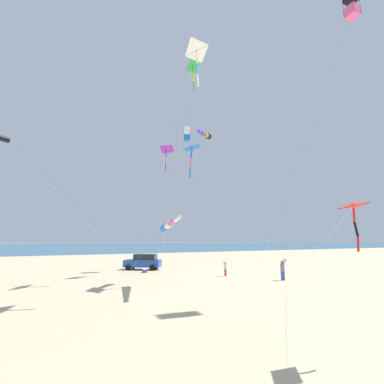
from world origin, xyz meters
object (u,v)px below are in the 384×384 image
object	(u,v)px
person_child_green_jacket	(225,267)
kite_delta_checkered_midright	(166,150)
kite_box_black_fish_shape	(351,5)
kite_delta_white_trailing	(352,207)
kite_delta_small_distant	(192,148)
person_adult_flyer	(283,269)
kite_windsock_blue_topmost	(168,225)
kite_box_orange_high_right	(187,134)
kite_delta_purple_drifting	(192,66)
kite_delta_striped_overhead	(196,51)
kite_windsock_long_streamer_right	(205,135)
cooler_box	(145,271)
parked_car	(143,262)

from	to	relation	value
person_child_green_jacket	kite_delta_checkered_midright	size ratio (longest dim) A/B	0.11
kite_box_black_fish_shape	kite_delta_checkered_midright	xyz separation A→B (m)	(-17.18, -8.27, -7.87)
kite_delta_white_trailing	kite_delta_small_distant	world-z (taller)	kite_delta_small_distant
person_adult_flyer	kite_windsock_blue_topmost	xyz separation A→B (m)	(-0.84, -10.77, 3.66)
kite_box_orange_high_right	kite_delta_purple_drifting	size ratio (longest dim) A/B	0.83
kite_delta_striped_overhead	kite_box_black_fish_shape	bearing A→B (deg)	63.50
kite_delta_striped_overhead	kite_delta_small_distant	world-z (taller)	kite_delta_striped_overhead
kite_windsock_long_streamer_right	kite_delta_white_trailing	bearing A→B (deg)	-13.18
kite_delta_white_trailing	kite_delta_striped_overhead	distance (m)	16.49
person_adult_flyer	kite_delta_striped_overhead	xyz separation A→B (m)	(2.72, -10.25, 16.35)
person_adult_flyer	kite_delta_white_trailing	xyz separation A→B (m)	(13.23, -10.04, 3.64)
kite_delta_small_distant	person_child_green_jacket	bearing A→B (deg)	120.53
cooler_box	person_adult_flyer	xyz separation A→B (m)	(11.26, 9.17, 0.80)
parked_car	kite_delta_checkered_midright	bearing A→B (deg)	7.03
parked_car	kite_windsock_long_streamer_right	size ratio (longest dim) A/B	0.33
kite_windsock_long_streamer_right	cooler_box	bearing A→B (deg)	-161.71
kite_delta_striped_overhead	kite_delta_white_trailing	bearing A→B (deg)	1.14
kite_delta_white_trailing	kite_delta_striped_overhead	bearing A→B (deg)	-178.86
kite_delta_striped_overhead	kite_windsock_blue_topmost	bearing A→B (deg)	-171.72
kite_delta_white_trailing	person_child_green_jacket	bearing A→B (deg)	158.35
person_child_green_jacket	kite_box_black_fish_shape	bearing A→B (deg)	14.82
parked_car	person_child_green_jacket	bearing A→B (deg)	30.05
cooler_box	kite_box_orange_high_right	xyz separation A→B (m)	(-1.08, 5.66, 17.26)
parked_car	kite_box_black_fish_shape	world-z (taller)	kite_box_black_fish_shape
cooler_box	kite_windsock_long_streamer_right	xyz separation A→B (m)	(8.60, 2.84, 13.21)
kite_box_orange_high_right	kite_delta_checkered_midright	bearing A→B (deg)	-52.31
parked_car	cooler_box	xyz separation A→B (m)	(3.07, -0.80, -0.74)
cooler_box	kite_delta_small_distant	size ratio (longest dim) A/B	0.05
kite_delta_striped_overhead	kite_delta_checkered_midright	bearing A→B (deg)	167.88
kite_delta_small_distant	kite_delta_white_trailing	bearing A→B (deg)	-6.46
kite_box_black_fish_shape	kite_delta_small_distant	distance (m)	16.57
kite_delta_checkered_midright	kite_delta_purple_drifting	xyz separation A→B (m)	(4.57, 0.93, 8.05)
parked_car	kite_delta_white_trailing	bearing A→B (deg)	-3.48
kite_box_orange_high_right	kite_delta_white_trailing	xyz separation A→B (m)	(25.56, -6.53, -12.82)
kite_windsock_blue_topmost	kite_delta_white_trailing	size ratio (longest dim) A/B	1.35
kite_box_orange_high_right	kite_box_black_fish_shape	size ratio (longest dim) A/B	0.82
kite_box_orange_high_right	kite_delta_small_distant	xyz separation A→B (m)	(10.73, -4.85, -6.00)
kite_box_orange_high_right	kite_delta_purple_drifting	world-z (taller)	kite_delta_purple_drifting
kite_delta_checkered_midright	kite_delta_small_distant	size ratio (longest dim) A/B	1.20
person_child_green_jacket	kite_delta_striped_overhead	world-z (taller)	kite_delta_striped_overhead
kite_windsock_long_streamer_right	kite_windsock_blue_topmost	bearing A→B (deg)	-67.77
kite_windsock_long_streamer_right	kite_delta_striped_overhead	bearing A→B (deg)	-36.17
person_adult_flyer	kite_box_black_fish_shape	distance (m)	22.07
kite_delta_striped_overhead	kite_box_orange_high_right	bearing A→B (deg)	155.86
person_child_green_jacket	kite_box_black_fish_shape	xyz separation A→B (m)	(12.94, 3.42, 20.68)
kite_delta_purple_drifting	kite_delta_small_distant	world-z (taller)	kite_delta_purple_drifting
person_child_green_jacket	kite_delta_checkered_midright	bearing A→B (deg)	-131.22
person_child_green_jacket	kite_delta_white_trailing	bearing A→B (deg)	-21.65
person_child_green_jacket	kite_delta_purple_drifting	bearing A→B (deg)	-85.32
cooler_box	kite_delta_small_distant	distance (m)	14.86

